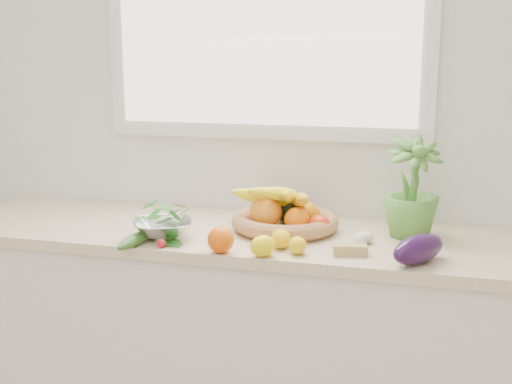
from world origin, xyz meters
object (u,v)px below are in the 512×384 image
(cucumber, at_px, (135,240))
(colander_with_spinach, at_px, (163,223))
(eggplant, at_px, (419,249))
(fruit_basket, at_px, (284,216))
(apple, at_px, (319,226))
(potted_herb, at_px, (412,187))

(cucumber, height_order, colander_with_spinach, colander_with_spinach)
(eggplant, xyz_separation_m, fruit_basket, (-0.48, 0.26, 0.01))
(eggplant, bearing_deg, colander_with_spinach, 177.27)
(apple, relative_size, fruit_basket, 0.17)
(potted_herb, xyz_separation_m, fruit_basket, (-0.45, -0.04, -0.12))
(potted_herb, bearing_deg, cucumber, -157.99)
(apple, relative_size, cucumber, 0.36)
(potted_herb, bearing_deg, eggplant, -83.02)
(colander_with_spinach, bearing_deg, potted_herb, 17.08)
(fruit_basket, height_order, colander_with_spinach, fruit_basket)
(potted_herb, relative_size, fruit_basket, 0.73)
(apple, xyz_separation_m, potted_herb, (0.31, 0.09, 0.14))
(cucumber, distance_m, colander_with_spinach, 0.12)
(cucumber, bearing_deg, colander_with_spinach, 61.95)
(apple, distance_m, colander_with_spinach, 0.55)
(apple, xyz_separation_m, eggplant, (0.34, -0.20, 0.01))
(colander_with_spinach, bearing_deg, apple, 17.27)
(cucumber, xyz_separation_m, colander_with_spinach, (0.05, 0.10, 0.04))
(apple, bearing_deg, eggplant, -30.71)
(apple, distance_m, eggplant, 0.40)
(eggplant, distance_m, fruit_basket, 0.55)
(apple, relative_size, colander_with_spinach, 0.30)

